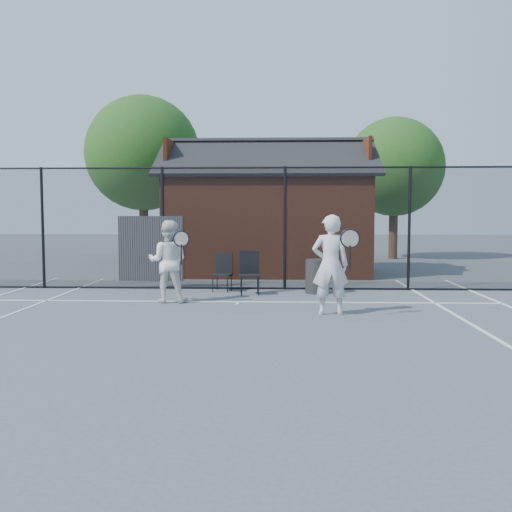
{
  "coord_description": "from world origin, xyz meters",
  "views": [
    {
      "loc": [
        0.86,
        -8.9,
        1.89
      ],
      "look_at": [
        0.44,
        1.39,
        1.1
      ],
      "focal_mm": 40.0,
      "sensor_mm": 36.0,
      "label": 1
    }
  ],
  "objects_px": {
    "player_front": "(330,265)",
    "chair_right": "(222,273)",
    "chair_left": "(250,273)",
    "waste_bin": "(317,276)",
    "clubhouse": "(268,221)",
    "player_back": "(168,261)"
  },
  "relations": [
    {
      "from": "player_front",
      "to": "chair_right",
      "type": "relative_size",
      "value": 2.07
    },
    {
      "from": "player_front",
      "to": "chair_right",
      "type": "bearing_deg",
      "value": 127.54
    },
    {
      "from": "player_front",
      "to": "chair_left",
      "type": "bearing_deg",
      "value": 122.92
    },
    {
      "from": "player_front",
      "to": "chair_right",
      "type": "height_order",
      "value": "player_front"
    },
    {
      "from": "player_front",
      "to": "waste_bin",
      "type": "relative_size",
      "value": 2.33
    },
    {
      "from": "chair_left",
      "to": "chair_right",
      "type": "bearing_deg",
      "value": 137.87
    },
    {
      "from": "clubhouse",
      "to": "waste_bin",
      "type": "relative_size",
      "value": 8.19
    },
    {
      "from": "player_front",
      "to": "waste_bin",
      "type": "distance_m",
      "value": 2.85
    },
    {
      "from": "clubhouse",
      "to": "player_front",
      "type": "height_order",
      "value": "clubhouse"
    },
    {
      "from": "clubhouse",
      "to": "chair_left",
      "type": "bearing_deg",
      "value": -93.65
    },
    {
      "from": "clubhouse",
      "to": "player_front",
      "type": "xyz_separation_m",
      "value": [
        1.31,
        -7.4,
        -0.68
      ]
    },
    {
      "from": "clubhouse",
      "to": "chair_left",
      "type": "xyz_separation_m",
      "value": [
        -0.31,
        -4.9,
        -1.12
      ]
    },
    {
      "from": "player_back",
      "to": "chair_left",
      "type": "relative_size",
      "value": 1.77
    },
    {
      "from": "clubhouse",
      "to": "chair_right",
      "type": "bearing_deg",
      "value": -102.8
    },
    {
      "from": "clubhouse",
      "to": "chair_right",
      "type": "relative_size",
      "value": 7.27
    },
    {
      "from": "player_front",
      "to": "chair_right",
      "type": "distance_m",
      "value": 3.82
    },
    {
      "from": "clubhouse",
      "to": "waste_bin",
      "type": "height_order",
      "value": "clubhouse"
    },
    {
      "from": "chair_left",
      "to": "clubhouse",
      "type": "bearing_deg",
      "value": 80.25
    },
    {
      "from": "player_back",
      "to": "chair_right",
      "type": "relative_size",
      "value": 1.93
    },
    {
      "from": "player_back",
      "to": "chair_left",
      "type": "bearing_deg",
      "value": 35.09
    },
    {
      "from": "player_back",
      "to": "chair_right",
      "type": "bearing_deg",
      "value": 59.75
    },
    {
      "from": "player_back",
      "to": "waste_bin",
      "type": "xyz_separation_m",
      "value": [
        3.22,
        1.46,
        -0.47
      ]
    }
  ]
}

